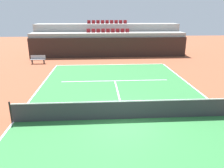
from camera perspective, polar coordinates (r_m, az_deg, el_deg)
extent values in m
plane|color=brown|center=(11.07, 3.34, -9.11)|extent=(80.00, 80.00, 0.00)
cube|color=#2D7238|center=(11.07, 3.34, -9.09)|extent=(11.00, 24.00, 0.01)
cube|color=white|center=(22.33, -0.35, 5.09)|extent=(11.00, 0.10, 0.00)
cube|color=white|center=(11.76, -24.42, -9.06)|extent=(0.10, 24.00, 0.00)
cube|color=white|center=(16.98, 0.75, 0.85)|extent=(8.26, 0.10, 0.00)
cube|color=white|center=(13.97, 1.77, -3.05)|extent=(0.10, 6.40, 0.00)
cube|color=black|center=(25.99, -0.87, 9.51)|extent=(18.46, 0.30, 2.30)
cube|color=#9E9E99|center=(27.29, -1.02, 10.43)|extent=(18.46, 2.40, 2.77)
cube|color=#9E9E99|center=(29.61, -1.25, 11.93)|extent=(18.46, 2.40, 3.69)
cube|color=maroon|center=(27.13, -6.19, 13.27)|extent=(0.44, 0.44, 0.04)
cube|color=maroon|center=(27.31, -6.19, 13.77)|extent=(0.44, 0.04, 0.40)
cube|color=maroon|center=(27.11, -4.90, 13.31)|extent=(0.44, 0.44, 0.04)
cube|color=maroon|center=(27.29, -4.90, 13.80)|extent=(0.44, 0.04, 0.40)
cube|color=maroon|center=(27.10, -3.61, 13.33)|extent=(0.44, 0.44, 0.04)
cube|color=maroon|center=(27.29, -3.62, 13.83)|extent=(0.44, 0.04, 0.40)
cube|color=maroon|center=(27.11, -2.32, 13.36)|extent=(0.44, 0.44, 0.04)
cube|color=maroon|center=(27.29, -2.34, 13.85)|extent=(0.44, 0.04, 0.40)
cube|color=maroon|center=(27.13, -1.03, 13.37)|extent=(0.44, 0.44, 0.04)
cube|color=maroon|center=(27.32, -1.06, 13.87)|extent=(0.44, 0.04, 0.40)
cube|color=maroon|center=(27.17, 0.25, 13.38)|extent=(0.44, 0.44, 0.04)
cube|color=maroon|center=(27.35, 0.22, 13.87)|extent=(0.44, 0.04, 0.40)
cube|color=maroon|center=(27.22, 1.53, 13.38)|extent=(0.44, 0.44, 0.04)
cube|color=maroon|center=(27.40, 1.50, 13.88)|extent=(0.44, 0.04, 0.40)
cube|color=maroon|center=(27.28, 2.81, 13.38)|extent=(0.44, 0.44, 0.04)
cube|color=maroon|center=(27.46, 2.77, 13.87)|extent=(0.44, 0.04, 0.40)
cube|color=maroon|center=(27.35, 4.08, 13.37)|extent=(0.44, 0.44, 0.04)
cube|color=maroon|center=(27.53, 4.03, 13.86)|extent=(0.44, 0.04, 0.40)
cube|color=maroon|center=(29.46, -6.06, 15.45)|extent=(0.44, 0.44, 0.04)
cube|color=maroon|center=(29.65, -6.06, 15.89)|extent=(0.44, 0.04, 0.40)
cube|color=maroon|center=(29.44, -4.87, 15.48)|extent=(0.44, 0.44, 0.04)
cube|color=maroon|center=(29.63, -4.87, 15.92)|extent=(0.44, 0.04, 0.40)
cube|color=maroon|center=(29.44, -3.67, 15.51)|extent=(0.44, 0.44, 0.04)
cube|color=maroon|center=(29.63, -3.68, 15.95)|extent=(0.44, 0.04, 0.40)
cube|color=maroon|center=(29.45, -2.47, 15.53)|extent=(0.44, 0.44, 0.04)
cube|color=maroon|center=(29.64, -2.49, 15.97)|extent=(0.44, 0.04, 0.40)
cube|color=maroon|center=(29.47, -1.27, 15.54)|extent=(0.44, 0.44, 0.04)
cube|color=maroon|center=(29.66, -1.29, 15.98)|extent=(0.44, 0.04, 0.40)
cube|color=maroon|center=(29.50, -0.08, 15.55)|extent=(0.44, 0.44, 0.04)
cube|color=maroon|center=(29.69, -0.10, 15.99)|extent=(0.44, 0.04, 0.40)
cube|color=maroon|center=(29.54, 1.11, 15.55)|extent=(0.44, 0.44, 0.04)
cube|color=maroon|center=(29.73, 1.08, 15.99)|extent=(0.44, 0.04, 0.40)
cube|color=maroon|center=(29.60, 2.30, 15.54)|extent=(0.44, 0.44, 0.04)
cube|color=maroon|center=(29.79, 2.27, 15.98)|extent=(0.44, 0.04, 0.40)
cube|color=maroon|center=(29.66, 3.48, 15.53)|extent=(0.44, 0.44, 0.04)
cube|color=maroon|center=(29.85, 3.44, 15.97)|extent=(0.44, 0.04, 0.40)
cylinder|color=black|center=(11.56, -24.99, -6.69)|extent=(0.08, 0.08, 1.07)
cube|color=#333338|center=(10.87, 3.38, -6.91)|extent=(10.90, 0.02, 0.92)
cube|color=white|center=(10.67, 3.43, -4.55)|extent=(10.90, 0.04, 0.05)
cube|color=#99999E|center=(23.99, -18.82, 6.11)|extent=(1.50, 0.40, 0.05)
cube|color=#99999E|center=(24.12, -18.77, 6.71)|extent=(1.50, 0.04, 0.36)
cube|color=#2D2D33|center=(24.07, -20.23, 5.42)|extent=(0.06, 0.06, 0.42)
cube|color=#2D2D33|center=(23.75, -17.44, 5.55)|extent=(0.06, 0.06, 0.42)
cube|color=#2D2D33|center=(24.33, -20.05, 5.57)|extent=(0.06, 0.06, 0.42)
cube|color=#2D2D33|center=(24.02, -17.29, 5.70)|extent=(0.06, 0.06, 0.42)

